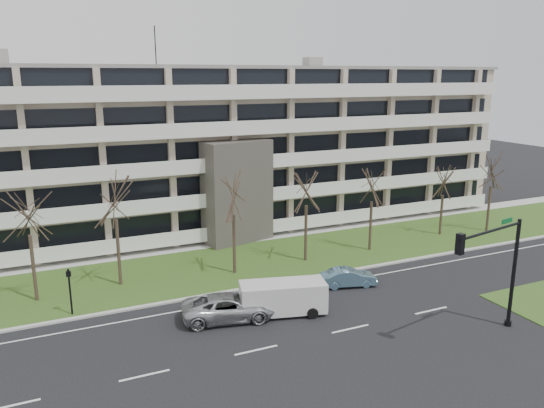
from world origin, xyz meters
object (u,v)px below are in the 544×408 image
traffic_signal (497,262)px  pedestrian_signal (70,286)px  white_van (284,295)px  blue_sedan (348,277)px  silver_pickup (229,307)px

traffic_signal → pedestrian_signal: 25.10m
white_van → pedestrian_signal: (-12.05, 5.24, 0.70)m
blue_sedan → traffic_signal: traffic_signal is taller
blue_sedan → pedestrian_signal: 18.42m
blue_sedan → pedestrian_signal: (-18.11, 3.11, 1.29)m
silver_pickup → blue_sedan: (9.44, 1.43, -0.15)m
blue_sedan → traffic_signal: bearing=-145.1°
silver_pickup → pedestrian_signal: size_ratio=1.88×
white_van → pedestrian_signal: 13.15m
silver_pickup → traffic_signal: traffic_signal is taller
silver_pickup → white_van: bearing=-89.7°
silver_pickup → traffic_signal: (12.90, -8.04, 3.62)m
silver_pickup → white_van: size_ratio=1.01×
silver_pickup → white_van: 3.47m
silver_pickup → pedestrian_signal: (-8.67, 4.55, 1.14)m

